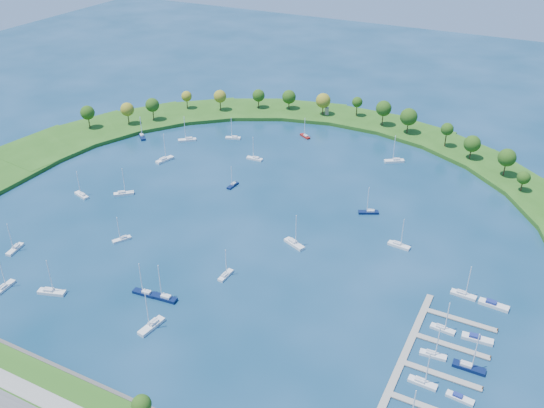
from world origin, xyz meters
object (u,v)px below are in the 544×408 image
at_px(moored_boat_8, 395,160).
at_px(docked_boat_7, 469,367).
at_px(moored_boat_19, 165,159).
at_px(moored_boat_5, 399,245).
at_px(moored_boat_7, 15,248).
at_px(moored_boat_9, 226,274).
at_px(docked_boat_6, 433,354).
at_px(moored_boat_4, 233,137).
at_px(docked_boat_11, 493,305).
at_px(moored_boat_3, 122,238).
at_px(moored_boat_12, 51,291).
at_px(docked_boat_9, 477,339).
at_px(moored_boat_6, 82,194).
at_px(docked_boat_5, 460,398).
at_px(moored_boat_11, 124,193).
at_px(moored_boat_13, 305,136).
at_px(moored_boat_0, 187,139).
at_px(docked_boat_8, 443,328).
at_px(dock_system, 420,386).
at_px(moored_boat_14, 369,211).
at_px(harbor_tower, 327,111).
at_px(moored_boat_15, 255,158).
at_px(moored_boat_17, 294,243).
at_px(docked_boat_10, 463,294).
at_px(moored_boat_1, 152,325).
at_px(moored_boat_21, 233,185).
at_px(docked_boat_4, 422,382).
at_px(moored_boat_18, 4,286).
at_px(moored_boat_16, 145,292).
at_px(moored_boat_10, 164,297).

xyz_separation_m(moored_boat_8, docked_boat_7, (59.14, -123.14, -0.01)).
xyz_separation_m(moored_boat_19, docked_boat_7, (160.66, -72.91, -0.01)).
xyz_separation_m(moored_boat_5, moored_boat_7, (-128.98, -68.46, -0.02)).
bearing_deg(moored_boat_9, docked_boat_6, -92.35).
relative_size(moored_boat_8, moored_boat_9, 1.29).
relative_size(moored_boat_4, docked_boat_11, 1.20).
height_order(moored_boat_3, moored_boat_19, moored_boat_19).
bearing_deg(moored_boat_12, docked_boat_11, 6.67).
relative_size(moored_boat_9, docked_boat_9, 1.14).
height_order(moored_boat_6, docked_boat_5, moored_boat_6).
xyz_separation_m(moored_boat_5, docked_boat_11, (37.95, -19.98, -0.20)).
xyz_separation_m(docked_boat_9, docked_boat_11, (1.90, 18.91, 0.02)).
height_order(moored_boat_3, moored_boat_6, moored_boat_6).
relative_size(moored_boat_11, moored_boat_13, 1.20).
relative_size(moored_boat_0, moored_boat_13, 1.29).
bearing_deg(docked_boat_8, moored_boat_8, 117.87).
distance_m(moored_boat_7, moored_boat_12, 34.13).
bearing_deg(docked_boat_5, moored_boat_12, -168.25).
height_order(dock_system, moored_boat_14, moored_boat_14).
relative_size(harbor_tower, moored_boat_3, 0.40).
bearing_deg(moored_boat_12, moored_boat_4, 76.58).
distance_m(moored_boat_8, moored_boat_15, 68.82).
bearing_deg(moored_boat_17, moored_boat_13, 135.55).
xyz_separation_m(moored_boat_9, docked_boat_10, (77.41, 27.19, 0.04)).
relative_size(moored_boat_1, moored_boat_14, 1.16).
bearing_deg(moored_boat_15, moored_boat_8, -157.16).
distance_m(moored_boat_6, moored_boat_9, 89.06).
distance_m(moored_boat_0, docked_boat_11, 178.71).
distance_m(moored_boat_9, moored_boat_11, 77.32).
distance_m(moored_boat_13, moored_boat_14, 82.68).
height_order(moored_boat_3, moored_boat_21, moored_boat_3).
bearing_deg(docked_boat_6, docked_boat_11, 64.34).
height_order(moored_boat_7, moored_boat_13, moored_boat_7).
bearing_deg(moored_boat_1, moored_boat_13, -165.82).
xyz_separation_m(moored_boat_7, moored_boat_15, (43.41, 110.62, -0.00)).
height_order(moored_boat_6, moored_boat_7, moored_boat_7).
relative_size(moored_boat_14, docked_boat_4, 1.03).
relative_size(moored_boat_12, moored_boat_18, 1.14).
height_order(moored_boat_8, moored_boat_14, moored_boat_8).
distance_m(moored_boat_14, docked_boat_5, 99.36).
height_order(moored_boat_16, docked_boat_9, moored_boat_16).
bearing_deg(moored_boat_1, harbor_tower, -166.79).
bearing_deg(moored_boat_15, harbor_tower, -100.74).
relative_size(moored_boat_5, moored_boat_12, 0.91).
relative_size(moored_boat_7, docked_boat_8, 1.07).
height_order(moored_boat_21, docked_boat_10, docked_boat_10).
relative_size(moored_boat_0, moored_boat_4, 1.16).
bearing_deg(harbor_tower, moored_boat_10, -85.57).
bearing_deg(moored_boat_18, moored_boat_11, -0.79).
bearing_deg(moored_boat_17, moored_boat_4, 156.82).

